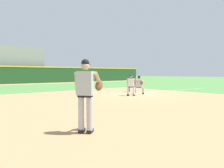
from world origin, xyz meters
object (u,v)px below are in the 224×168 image
Objects in this scene: first_baseman at (139,84)px; baserunner at (131,84)px; pitcher at (86,91)px; first_base_bag at (134,94)px; baseball at (136,99)px; umpire at (131,82)px.

baserunner is (-1.23, -0.37, 0.06)m from first_baseman.
first_base_bag is at bearing 36.35° from pitcher.
first_baseman is at bearing 37.98° from baseball.
first_base_bag is at bearing -132.39° from umpire.
baserunner is at bearing -136.76° from umpire.
first_base_bag is at bearing 44.92° from baseball.
pitcher is at bearing -147.11° from baseball.
baseball is at bearing -133.83° from umpire.
pitcher is (-6.17, -3.99, 1.02)m from baseball.
baserunner is 1.00× the size of umpire.
baseball is 0.05× the size of baserunner.
first_baseman is (2.47, 1.93, 0.69)m from baseball.
first_base_bag is 0.80m from first_baseman.
pitcher is 9.27m from baserunner.
umpire is at bearing 46.17° from baseball.
baserunner is at bearing -147.96° from first_base_bag.
pitcher is 1.27× the size of baserunner.
baseball is 0.05× the size of umpire.
umpire is (1.39, 2.09, 0.06)m from first_baseman.
baseball is at bearing 32.89° from pitcher.
umpire is at bearing 47.61° from first_base_bag.
first_base_bag is 5.14× the size of baseball.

